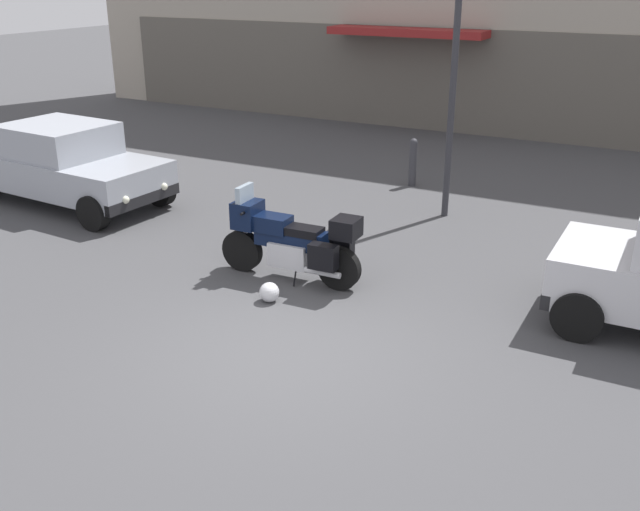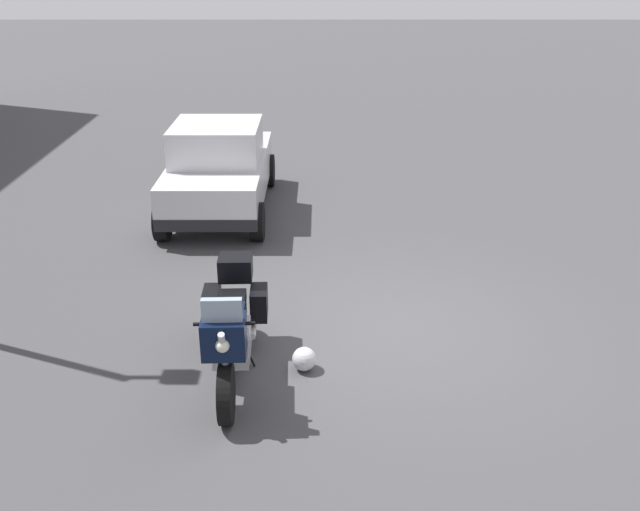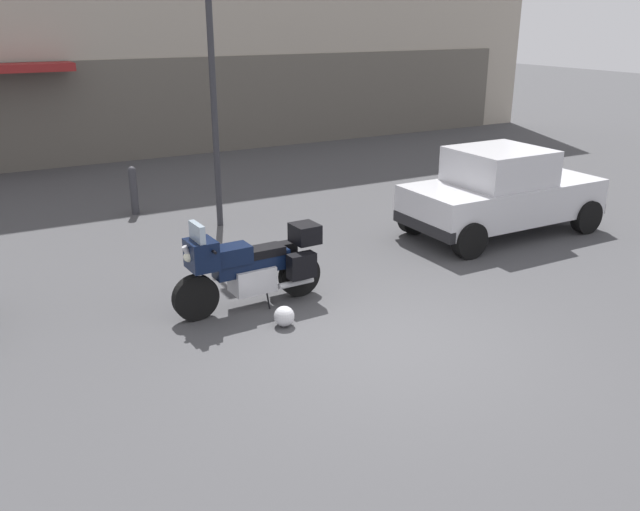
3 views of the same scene
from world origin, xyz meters
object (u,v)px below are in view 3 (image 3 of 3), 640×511
object	(u,v)px
motorcycle	(252,265)
bollard_curbside	(134,189)
car_hatchback_near	(501,192)
helmet	(284,316)
streetlamp_curbside	(215,71)

from	to	relation	value
motorcycle	bollard_curbside	world-z (taller)	motorcycle
car_hatchback_near	bollard_curbside	xyz separation A→B (m)	(-5.71, 4.70, -0.27)
helmet	motorcycle	bearing A→B (deg)	97.01
motorcycle	streetlamp_curbside	size ratio (longest dim) A/B	0.46
car_hatchback_near	streetlamp_curbside	bearing A→B (deg)	146.15
helmet	car_hatchback_near	size ratio (longest dim) A/B	0.07
helmet	car_hatchback_near	world-z (taller)	car_hatchback_near
motorcycle	bollard_curbside	bearing A→B (deg)	-89.51
motorcycle	helmet	bearing A→B (deg)	94.94
streetlamp_curbside	bollard_curbside	size ratio (longest dim) A/B	4.83
motorcycle	car_hatchback_near	bearing A→B (deg)	-173.41
motorcycle	helmet	world-z (taller)	motorcycle
helmet	bollard_curbside	world-z (taller)	bollard_curbside
helmet	bollard_curbside	distance (m)	6.36
helmet	streetlamp_curbside	distance (m)	5.49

